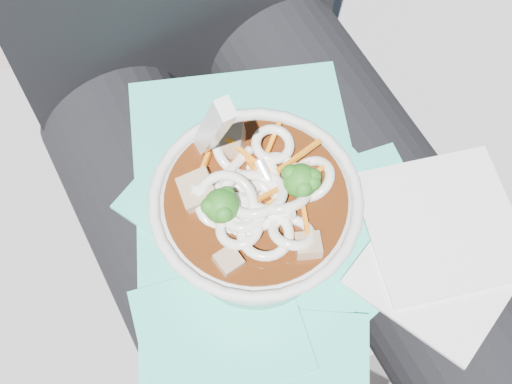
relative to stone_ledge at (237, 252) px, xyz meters
name	(u,v)px	position (x,y,z in m)	size (l,w,h in m)	color
ground	(281,380)	(0.00, -0.15, -0.24)	(20.00, 20.00, 0.00)	slate
stone_ledge	(237,252)	(0.00, 0.00, 0.00)	(1.00, 0.50, 0.47)	slate
lap	(298,257)	(0.00, -0.15, 0.31)	(0.35, 0.48, 0.16)	black
person_body	(254,173)	(0.00, -0.06, 0.33)	(0.34, 0.94, 1.02)	black
plastic_bag	(272,247)	(-0.04, -0.16, 0.40)	(0.32, 0.42, 0.02)	#30C8AB
napkins	(440,248)	(0.08, -0.23, 0.41)	(0.18, 0.19, 0.01)	silver
udon_bowl	(256,217)	(-0.05, -0.15, 0.46)	(0.16, 0.16, 0.20)	silver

